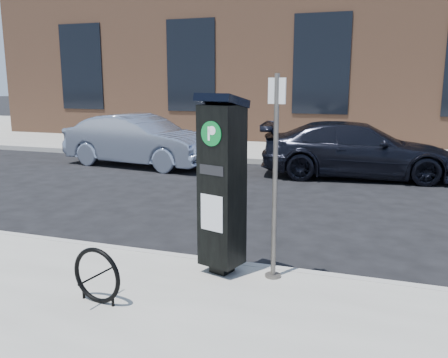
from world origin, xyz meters
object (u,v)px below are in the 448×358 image
at_px(sign_pole, 275,180).
at_px(car_dark, 357,150).
at_px(car_silver, 139,140).
at_px(bike_rack, 97,276).
at_px(parking_kiosk, 222,183).

relative_size(sign_pole, car_dark, 0.48).
bearing_deg(car_silver, bike_rack, -146.72).
height_order(sign_pole, bike_rack, sign_pole).
distance_m(bike_rack, car_dark, 8.72).
height_order(parking_kiosk, car_dark, parking_kiosk).
bearing_deg(car_silver, parking_kiosk, -137.52).
distance_m(sign_pole, car_silver, 8.92).
bearing_deg(sign_pole, bike_rack, -129.42).
bearing_deg(sign_pole, car_dark, 98.61).
relative_size(sign_pole, bike_rack, 3.89).
relative_size(car_silver, car_dark, 0.93).
relative_size(bike_rack, car_dark, 0.12).
bearing_deg(bike_rack, parking_kiosk, 59.34).
distance_m(parking_kiosk, sign_pole, 0.62).
bearing_deg(car_dark, bike_rack, 159.32).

